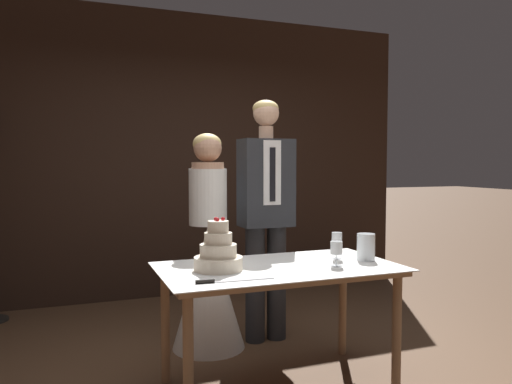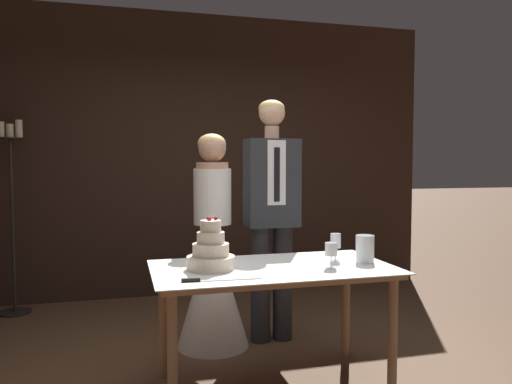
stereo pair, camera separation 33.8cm
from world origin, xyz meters
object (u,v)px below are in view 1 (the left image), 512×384
object	(u,v)px
wine_glass_middle	(337,240)
bride	(208,270)
cake_knife	(220,281)
groom	(266,209)
wine_glass_near	(336,249)
tiered_cake	(218,253)
hurricane_candle	(366,248)
cake_table	(279,280)

from	to	relation	value
wine_glass_middle	bride	distance (m)	1.02
cake_knife	groom	world-z (taller)	groom
cake_knife	wine_glass_middle	xyz separation A→B (m)	(0.90, 0.34, 0.12)
wine_glass_near	groom	size ratio (longest dim) A/B	0.08
tiered_cake	hurricane_candle	world-z (taller)	tiered_cake
hurricane_candle	cake_knife	bearing A→B (deg)	-167.52
hurricane_candle	bride	xyz separation A→B (m)	(-0.83, 0.81, -0.25)
hurricane_candle	groom	distance (m)	0.91
tiered_cake	bride	xyz separation A→B (m)	(0.15, 0.76, -0.26)
hurricane_candle	wine_glass_middle	bearing A→B (deg)	145.79
cake_table	wine_glass_near	world-z (taller)	wine_glass_near
bride	groom	bearing A→B (deg)	-0.08
wine_glass_near	groom	distance (m)	0.93
bride	cake_knife	bearing A→B (deg)	-102.01
cake_table	tiered_cake	xyz separation A→B (m)	(-0.38, 0.02, 0.18)
cake_knife	bride	bearing A→B (deg)	81.49
bride	groom	world-z (taller)	groom
cake_table	bride	bearing A→B (deg)	106.47
cake_table	cake_knife	size ratio (longest dim) A/B	3.37
groom	cake_table	bearing A→B (deg)	-106.48
cake_table	tiered_cake	distance (m)	0.42
tiered_cake	wine_glass_middle	distance (m)	0.82
cake_table	wine_glass_middle	bearing A→B (deg)	9.09
tiered_cake	wine_glass_middle	xyz separation A→B (m)	(0.82, 0.05, 0.02)
bride	groom	size ratio (longest dim) A/B	0.86
cake_table	wine_glass_middle	xyz separation A→B (m)	(0.45, 0.07, 0.21)
tiered_cake	groom	bearing A→B (deg)	51.17
cake_table	hurricane_candle	world-z (taller)	hurricane_candle
cake_knife	hurricane_candle	size ratio (longest dim) A/B	2.50
wine_glass_near	bride	size ratio (longest dim) A/B	0.10
bride	groom	xyz separation A→B (m)	(0.46, -0.00, 0.44)
tiered_cake	hurricane_candle	distance (m)	0.98
cake_knife	wine_glass_middle	world-z (taller)	wine_glass_middle
cake_table	tiered_cake	size ratio (longest dim) A/B	4.66
cake_table	groom	xyz separation A→B (m)	(0.23, 0.78, 0.36)
tiered_cake	hurricane_candle	bearing A→B (deg)	-3.43
tiered_cake	wine_glass_near	xyz separation A→B (m)	(0.71, -0.15, 0.00)
wine_glass_near	groom	xyz separation A→B (m)	(-0.10, 0.91, 0.17)
tiered_cake	cake_knife	bearing A→B (deg)	-104.70
cake_knife	groom	distance (m)	1.28
bride	tiered_cake	bearing A→B (deg)	-100.96
hurricane_candle	bride	world-z (taller)	bride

